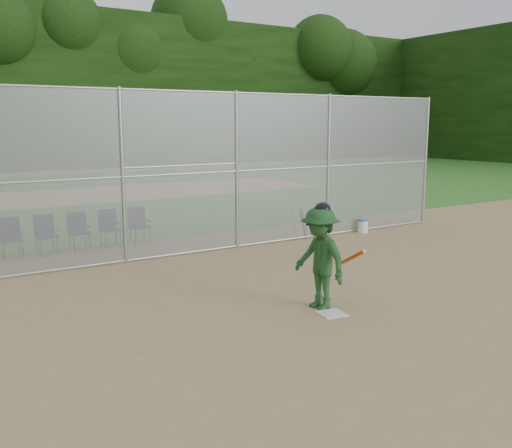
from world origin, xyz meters
TOP-DOWN VIEW (x-y plane):
  - ground at (0.00, 0.00)m, footprint 100.00×100.00m
  - grass_strip at (0.00, 18.00)m, footprint 100.00×100.00m
  - dirt_patch_far at (0.00, 18.00)m, footprint 24.00×24.00m
  - backstop_fence at (0.00, 5.00)m, footprint 16.09×0.09m
  - treeline at (0.00, 20.00)m, footprint 81.00×60.00m
  - home_plate at (-0.29, -0.37)m, footprint 0.49×0.49m
  - batter_at_plate at (-0.27, 0.00)m, footprint 0.89×1.39m
  - water_cooler at (5.23, 4.82)m, footprint 0.31×0.31m
  - spare_bats at (3.11, 5.15)m, footprint 0.36×0.32m
  - chair_1 at (-4.14, 6.91)m, footprint 0.54×0.52m
  - chair_2 at (-3.34, 6.91)m, footprint 0.54×0.52m
  - chair_3 at (-2.53, 6.91)m, footprint 0.54×0.52m
  - chair_4 at (-1.72, 6.91)m, footprint 0.54×0.52m
  - chair_5 at (-0.91, 6.91)m, footprint 0.54×0.52m

SIDE VIEW (x-z plane):
  - ground at x=0.00m, z-range 0.00..0.00m
  - grass_strip at x=0.00m, z-range 0.01..0.01m
  - dirt_patch_far at x=0.00m, z-range 0.01..0.01m
  - home_plate at x=-0.29m, z-range 0.00..0.02m
  - water_cooler at x=5.23m, z-range 0.00..0.40m
  - spare_bats at x=3.11m, z-range 0.00..0.83m
  - chair_1 at x=-4.14m, z-range 0.00..0.96m
  - chair_2 at x=-3.34m, z-range 0.00..0.96m
  - chair_3 at x=-2.53m, z-range 0.00..0.96m
  - chair_4 at x=-1.72m, z-range 0.00..0.96m
  - chair_5 at x=-0.91m, z-range 0.00..0.96m
  - batter_at_plate at x=-0.27m, z-range -0.03..1.85m
  - backstop_fence at x=0.00m, z-range 0.07..4.07m
  - treeline at x=0.00m, z-range 0.00..11.00m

